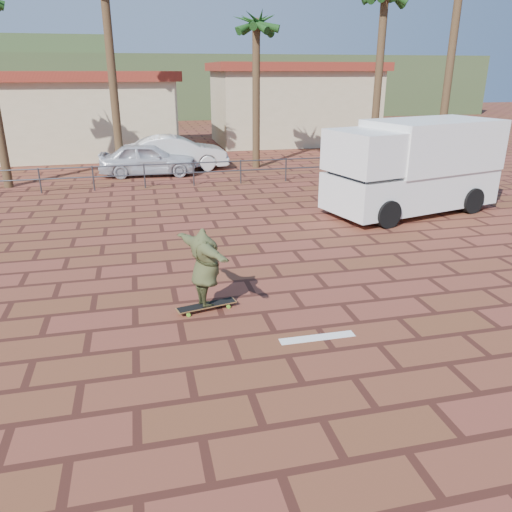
{
  "coord_description": "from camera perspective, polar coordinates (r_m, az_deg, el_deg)",
  "views": [
    {
      "loc": [
        -2.2,
        -8.66,
        4.53
      ],
      "look_at": [
        0.1,
        1.09,
        0.8
      ],
      "focal_mm": 35.0,
      "sensor_mm": 36.0,
      "label": 1
    }
  ],
  "objects": [
    {
      "name": "palm_center",
      "position": [
        24.89,
        0.02,
        24.66
      ],
      "size": [
        2.4,
        2.4,
        7.75
      ],
      "color": "brown",
      "rests_on": "ground"
    },
    {
      "name": "building_east",
      "position": [
        34.27,
        4.27,
        17.05
      ],
      "size": [
        10.6,
        6.6,
        5.0
      ],
      "color": "beige",
      "rests_on": "ground"
    },
    {
      "name": "building_west",
      "position": [
        30.98,
        -21.01,
        14.99
      ],
      "size": [
        12.6,
        7.6,
        4.5
      ],
      "color": "beige",
      "rests_on": "ground"
    },
    {
      "name": "guardrail",
      "position": [
        21.13,
        -7.17,
        9.78
      ],
      "size": [
        24.06,
        0.06,
        1.0
      ],
      "color": "#47494F",
      "rests_on": "ground"
    },
    {
      "name": "street_sign",
      "position": [
        24.34,
        18.16,
        12.11
      ],
      "size": [
        0.41,
        0.05,
        2.03
      ],
      "rotation": [
        0.0,
        0.0,
        -0.04
      ],
      "color": "gray",
      "rests_on": "ground"
    },
    {
      "name": "skateboarder",
      "position": [
        9.78,
        -5.84,
        -1.31
      ],
      "size": [
        1.18,
        2.04,
        1.61
      ],
      "primitive_type": "imported",
      "rotation": [
        0.0,
        0.0,
        1.92
      ],
      "color": "#404525",
      "rests_on": "longboard"
    },
    {
      "name": "ground",
      "position": [
        10.02,
        0.88,
        -6.46
      ],
      "size": [
        120.0,
        120.0,
        0.0
      ],
      "primitive_type": "plane",
      "color": "brown",
      "rests_on": "ground"
    },
    {
      "name": "car_silver",
      "position": [
        23.68,
        -12.22,
        10.78
      ],
      "size": [
        4.49,
        2.15,
        1.48
      ],
      "primitive_type": "imported",
      "rotation": [
        0.0,
        0.0,
        1.48
      ],
      "color": "silver",
      "rests_on": "ground"
    },
    {
      "name": "car_white",
      "position": [
        24.81,
        -9.15,
        11.57
      ],
      "size": [
        4.96,
        1.83,
        1.62
      ],
      "primitive_type": "imported",
      "rotation": [
        0.0,
        0.0,
        1.59
      ],
      "color": "silver",
      "rests_on": "ground"
    },
    {
      "name": "campervan",
      "position": [
        17.65,
        17.59,
        9.9
      ],
      "size": [
        6.23,
        3.77,
        3.02
      ],
      "rotation": [
        0.0,
        0.0,
        0.25
      ],
      "color": "white",
      "rests_on": "ground"
    },
    {
      "name": "hill_front",
      "position": [
        58.72,
        -11.72,
        18.56
      ],
      "size": [
        70.0,
        18.0,
        6.0
      ],
      "primitive_type": "cube",
      "color": "#384C28",
      "rests_on": "ground"
    },
    {
      "name": "longboard",
      "position": [
        10.12,
        -5.67,
        -5.66
      ],
      "size": [
        1.26,
        0.53,
        0.12
      ],
      "rotation": [
        0.0,
        0.0,
        0.22
      ],
      "color": "olive",
      "rests_on": "ground"
    },
    {
      "name": "paint_stripe",
      "position": [
        9.2,
        7.02,
        -9.24
      ],
      "size": [
        1.4,
        0.22,
        0.01
      ],
      "primitive_type": "cube",
      "color": "white",
      "rests_on": "ground"
    }
  ]
}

